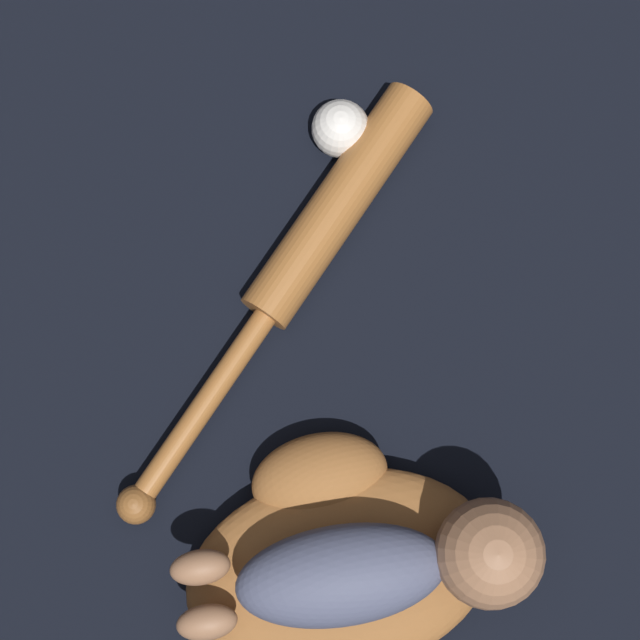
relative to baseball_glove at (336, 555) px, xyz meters
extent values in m
plane|color=black|center=(-0.04, 0.04, -0.04)|extent=(6.00, 6.00, 0.00)
ellipsoid|color=#935B2D|center=(0.01, -0.02, 0.00)|extent=(0.40, 0.32, 0.08)
ellipsoid|color=#935B2D|center=(-0.03, 0.08, 0.00)|extent=(0.18, 0.14, 0.08)
ellipsoid|color=#4C516B|center=(0.01, -0.02, 0.09)|extent=(0.24, 0.16, 0.09)
sphere|color=#936647|center=(0.15, 0.02, 0.10)|extent=(0.11, 0.11, 0.11)
ellipsoid|color=#936647|center=(-0.14, -0.03, 0.06)|extent=(0.07, 0.05, 0.04)
ellipsoid|color=#936647|center=(-0.13, -0.08, 0.06)|extent=(0.07, 0.05, 0.04)
cylinder|color=#9E602D|center=(-0.04, 0.41, -0.01)|extent=(0.21, 0.31, 0.06)
cylinder|color=#9E602D|center=(-0.17, 0.15, -0.01)|extent=(0.15, 0.25, 0.03)
sphere|color=brown|center=(-0.23, 0.03, -0.01)|extent=(0.05, 0.05, 0.05)
sphere|color=white|center=(-0.05, 0.50, -0.01)|extent=(0.07, 0.07, 0.07)
camera|label=1|loc=(-0.02, 0.04, 1.22)|focal=60.00mm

